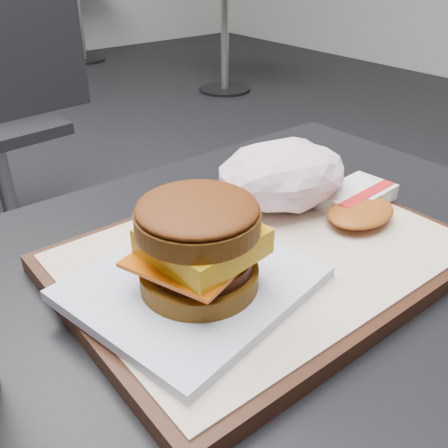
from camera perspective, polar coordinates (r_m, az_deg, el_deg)
customer_table at (r=0.60m, az=3.35°, el=-21.44°), size 0.80×0.60×0.77m
serving_tray at (r=0.50m, az=4.43°, el=-3.85°), size 0.38×0.28×0.02m
breakfast_sandwich at (r=0.41m, az=-3.09°, el=-3.40°), size 0.22×0.20×0.09m
hash_brown at (r=0.57m, az=15.05°, el=2.36°), size 0.12×0.10×0.02m
crumpled_wrapper at (r=0.57m, az=6.81°, el=5.62°), size 0.15×0.12×0.07m
neighbor_chair at (r=2.00m, az=-23.50°, el=11.80°), size 0.62×0.46×0.88m
bg_table_near at (r=3.97m, az=0.10°, el=22.90°), size 0.66×0.66×0.75m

